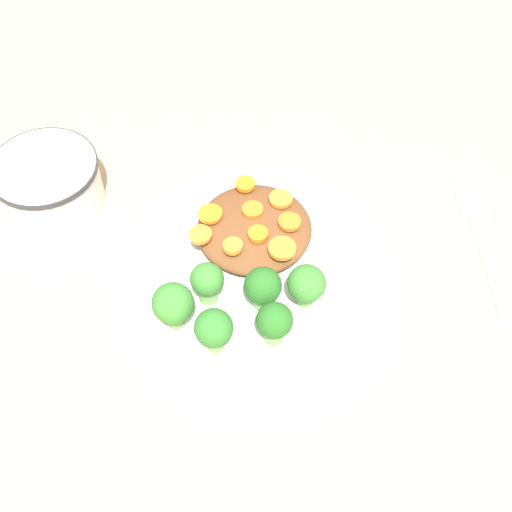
# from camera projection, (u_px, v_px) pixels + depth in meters

# --- Properties ---
(ground_plane) EXTENTS (4.00, 4.00, 0.00)m
(ground_plane) POSITION_uv_depth(u_px,v_px,m) (256.00, 274.00, 0.73)
(ground_plane) COLOR tan
(plate) EXTENTS (0.28, 0.28, 0.02)m
(plate) POSITION_uv_depth(u_px,v_px,m) (256.00, 268.00, 0.72)
(plate) COLOR white
(plate) RESTS_ON ground_plane
(dip_bowl) EXTENTS (0.11, 0.11, 0.06)m
(dip_bowl) POSITION_uv_depth(u_px,v_px,m) (48.00, 182.00, 0.76)
(dip_bowl) COLOR silver
(dip_bowl) RESTS_ON ground_plane
(stew_mound) EXTENTS (0.12, 0.12, 0.03)m
(stew_mound) POSITION_uv_depth(u_px,v_px,m) (254.00, 229.00, 0.73)
(stew_mound) COLOR brown
(stew_mound) RESTS_ON plate
(broccoli_floret_0) EXTENTS (0.04, 0.04, 0.05)m
(broccoli_floret_0) POSITION_uv_depth(u_px,v_px,m) (214.00, 329.00, 0.64)
(broccoli_floret_0) COLOR #759E51
(broccoli_floret_0) RESTS_ON plate
(broccoli_floret_1) EXTENTS (0.03, 0.03, 0.05)m
(broccoli_floret_1) POSITION_uv_depth(u_px,v_px,m) (207.00, 282.00, 0.67)
(broccoli_floret_1) COLOR #7FA85B
(broccoli_floret_1) RESTS_ON plate
(broccoli_floret_2) EXTENTS (0.04, 0.04, 0.05)m
(broccoli_floret_2) POSITION_uv_depth(u_px,v_px,m) (307.00, 285.00, 0.67)
(broccoli_floret_2) COLOR #759E51
(broccoli_floret_2) RESTS_ON plate
(broccoli_floret_3) EXTENTS (0.04, 0.04, 0.05)m
(broccoli_floret_3) POSITION_uv_depth(u_px,v_px,m) (263.00, 287.00, 0.67)
(broccoli_floret_3) COLOR #7FA85B
(broccoli_floret_3) RESTS_ON plate
(broccoli_floret_4) EXTENTS (0.04, 0.04, 0.06)m
(broccoli_floret_4) POSITION_uv_depth(u_px,v_px,m) (173.00, 304.00, 0.65)
(broccoli_floret_4) COLOR #759E51
(broccoli_floret_4) RESTS_ON plate
(broccoli_floret_5) EXTENTS (0.03, 0.03, 0.05)m
(broccoli_floret_5) POSITION_uv_depth(u_px,v_px,m) (275.00, 322.00, 0.64)
(broccoli_floret_5) COLOR #7FA85B
(broccoli_floret_5) RESTS_ON plate
(carrot_slice_0) EXTENTS (0.02, 0.02, 0.01)m
(carrot_slice_0) POSITION_uv_depth(u_px,v_px,m) (253.00, 210.00, 0.72)
(carrot_slice_0) COLOR orange
(carrot_slice_0) RESTS_ON stew_mound
(carrot_slice_1) EXTENTS (0.02, 0.02, 0.00)m
(carrot_slice_1) POSITION_uv_depth(u_px,v_px,m) (210.00, 214.00, 0.72)
(carrot_slice_1) COLOR orange
(carrot_slice_1) RESTS_ON stew_mound
(carrot_slice_2) EXTENTS (0.02, 0.02, 0.01)m
(carrot_slice_2) POSITION_uv_depth(u_px,v_px,m) (258.00, 234.00, 0.70)
(carrot_slice_2) COLOR orange
(carrot_slice_2) RESTS_ON stew_mound
(carrot_slice_3) EXTENTS (0.02, 0.02, 0.00)m
(carrot_slice_3) POSITION_uv_depth(u_px,v_px,m) (281.00, 199.00, 0.73)
(carrot_slice_3) COLOR orange
(carrot_slice_3) RESTS_ON stew_mound
(carrot_slice_4) EXTENTS (0.02, 0.02, 0.00)m
(carrot_slice_4) POSITION_uv_depth(u_px,v_px,m) (201.00, 235.00, 0.70)
(carrot_slice_4) COLOR orange
(carrot_slice_4) RESTS_ON stew_mound
(carrot_slice_5) EXTENTS (0.02, 0.02, 0.00)m
(carrot_slice_5) POSITION_uv_depth(u_px,v_px,m) (289.00, 222.00, 0.71)
(carrot_slice_5) COLOR orange
(carrot_slice_5) RESTS_ON stew_mound
(carrot_slice_6) EXTENTS (0.02, 0.02, 0.01)m
(carrot_slice_6) POSITION_uv_depth(u_px,v_px,m) (233.00, 246.00, 0.69)
(carrot_slice_6) COLOR orange
(carrot_slice_6) RESTS_ON stew_mound
(carrot_slice_7) EXTENTS (0.02, 0.02, 0.01)m
(carrot_slice_7) POSITION_uv_depth(u_px,v_px,m) (245.00, 184.00, 0.74)
(carrot_slice_7) COLOR orange
(carrot_slice_7) RESTS_ON stew_mound
(carrot_slice_8) EXTENTS (0.03, 0.03, 0.01)m
(carrot_slice_8) POSITION_uv_depth(u_px,v_px,m) (282.00, 248.00, 0.69)
(carrot_slice_8) COLOR orange
(carrot_slice_8) RESTS_ON stew_mound
(fork) EXTENTS (0.17, 0.11, 0.01)m
(fork) POSITION_uv_depth(u_px,v_px,m) (477.00, 226.00, 0.77)
(fork) COLOR silver
(fork) RESTS_ON ground_plane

